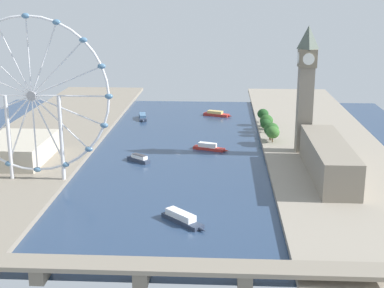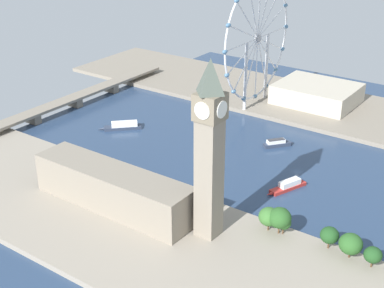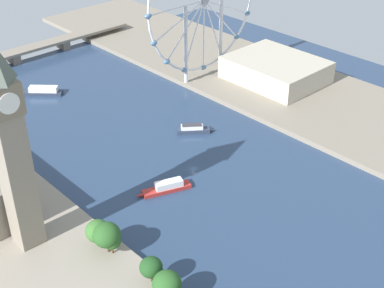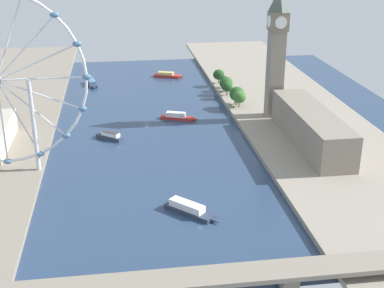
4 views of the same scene
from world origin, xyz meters
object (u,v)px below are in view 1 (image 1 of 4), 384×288
object	(u,v)px
clock_tower	(306,87)
tour_boat_4	(209,147)
tour_boat_1	(216,114)
tour_boat_3	(143,117)
tour_boat_2	(138,158)
ferris_wheel	(32,97)
tour_boat_0	(182,218)
river_bridge	(141,268)
riverside_hall	(12,149)
parliament_block	(328,159)

from	to	relation	value
clock_tower	tour_boat_4	world-z (taller)	clock_tower
tour_boat_1	tour_boat_3	xyz separation A→B (m)	(67.92, 17.25, 0.01)
clock_tower	tour_boat_2	world-z (taller)	clock_tower
ferris_wheel	tour_boat_0	distance (m)	119.35
tour_boat_1	tour_boat_4	xyz separation A→B (m)	(4.27, 116.97, 0.10)
river_bridge	tour_boat_0	xyz separation A→B (m)	(-12.10, -61.01, -4.10)
river_bridge	tour_boat_0	size ratio (longest dim) A/B	7.90
riverside_hall	tour_boat_3	size ratio (longest dim) A/B	2.18
ferris_wheel	tour_boat_4	distance (m)	140.56
parliament_block	ferris_wheel	xyz separation A→B (m)	(178.38, 15.79, 40.04)
tour_boat_0	tour_boat_4	distance (m)	135.99
parliament_block	riverside_hall	distance (m)	209.68
tour_boat_3	tour_boat_1	bearing A→B (deg)	94.75
tour_boat_1	riverside_hall	bearing A→B (deg)	-110.08
tour_boat_1	tour_boat_4	world-z (taller)	tour_boat_4
tour_boat_3	tour_boat_4	xyz separation A→B (m)	(-63.65, 99.72, 0.09)
ferris_wheel	river_bridge	bearing A→B (deg)	124.75
clock_tower	tour_boat_1	distance (m)	149.25
tour_boat_2	tour_boat_4	distance (m)	57.92
river_bridge	tour_boat_4	size ratio (longest dim) A/B	7.16
riverside_hall	tour_boat_2	world-z (taller)	riverside_hall
parliament_block	tour_boat_3	bearing A→B (deg)	-49.79
clock_tower	tour_boat_4	bearing A→B (deg)	-8.12
tour_boat_0	tour_boat_1	distance (m)	252.99
tour_boat_1	tour_boat_2	world-z (taller)	tour_boat_2
tour_boat_1	tour_boat_4	distance (m)	117.05
parliament_block	riverside_hall	xyz separation A→B (m)	(208.46, -22.38, -3.39)
tour_boat_0	tour_boat_4	xyz separation A→B (m)	(-10.34, -135.60, -0.23)
tour_boat_2	parliament_block	bearing A→B (deg)	-156.38
riverside_hall	parliament_block	bearing A→B (deg)	173.87
riverside_hall	tour_boat_1	world-z (taller)	riverside_hall
ferris_wheel	tour_boat_3	distance (m)	191.65
ferris_wheel	tour_boat_2	distance (m)	89.50
tour_boat_1	tour_boat_2	size ratio (longest dim) A/B	1.45
parliament_block	tour_boat_4	distance (m)	100.14
tour_boat_0	tour_boat_3	xyz separation A→B (m)	(53.31, -235.32, -0.33)
river_bridge	tour_boat_4	distance (m)	197.94
tour_boat_2	riverside_hall	bearing A→B (deg)	45.49
parliament_block	tour_boat_2	xyz separation A→B (m)	(123.74, -32.81, -11.57)
tour_boat_2	tour_boat_3	world-z (taller)	tour_boat_2
tour_boat_0	tour_boat_3	distance (m)	241.28
tour_boat_2	tour_boat_3	xyz separation A→B (m)	(15.37, -131.71, -0.14)
tour_boat_1	tour_boat_4	size ratio (longest dim) A/B	1.02
parliament_block	tour_boat_0	xyz separation A→B (m)	(85.79, 70.80, -11.38)
river_bridge	tour_boat_3	bearing A→B (deg)	-82.08
parliament_block	ferris_wheel	size ratio (longest dim) A/B	0.95
river_bridge	tour_boat_0	world-z (taller)	river_bridge
tour_boat_3	parliament_block	bearing A→B (deg)	30.71
parliament_block	ferris_wheel	distance (m)	183.50
tour_boat_0	ferris_wheel	bearing A→B (deg)	-165.42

